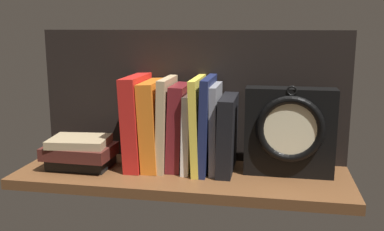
# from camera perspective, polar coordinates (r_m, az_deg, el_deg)

# --- Properties ---
(ground_plane) EXTENTS (0.83, 0.26, 0.03)m
(ground_plane) POSITION_cam_1_polar(r_m,az_deg,el_deg) (1.11, -1.35, -7.98)
(ground_plane) COLOR brown
(back_panel) EXTENTS (0.83, 0.01, 0.35)m
(back_panel) POSITION_cam_1_polar(r_m,az_deg,el_deg) (1.18, -0.13, 2.61)
(back_panel) COLOR black
(back_panel) RESTS_ON ground_plane
(book_red_requiem) EXTENTS (0.05, 0.17, 0.24)m
(book_red_requiem) POSITION_cam_1_polar(r_m,az_deg,el_deg) (1.14, -7.05, -0.76)
(book_red_requiem) COLOR red
(book_red_requiem) RESTS_ON ground_plane
(book_orange_pandolfini) EXTENTS (0.05, 0.15, 0.22)m
(book_orange_pandolfini) POSITION_cam_1_polar(r_m,az_deg,el_deg) (1.13, -4.96, -1.15)
(book_orange_pandolfini) COLOR orange
(book_orange_pandolfini) RESTS_ON ground_plane
(book_tan_shortstories) EXTENTS (0.03, 0.15, 0.23)m
(book_tan_shortstories) POSITION_cam_1_polar(r_m,az_deg,el_deg) (1.12, -3.32, -1.00)
(book_tan_shortstories) COLOR tan
(book_tan_shortstories) RESTS_ON ground_plane
(book_maroon_dawkins) EXTENTS (0.05, 0.12, 0.22)m
(book_maroon_dawkins) POSITION_cam_1_polar(r_m,az_deg,el_deg) (1.11, -1.76, -1.48)
(book_maroon_dawkins) COLOR maroon
(book_maroon_dawkins) RESTS_ON ground_plane
(book_white_catcher) EXTENTS (0.02, 0.15, 0.19)m
(book_white_catcher) POSITION_cam_1_polar(r_m,az_deg,el_deg) (1.11, -0.22, -2.08)
(book_white_catcher) COLOR silver
(book_white_catcher) RESTS_ON ground_plane
(book_yellow_seinlanguage) EXTENTS (0.03, 0.17, 0.23)m
(book_yellow_seinlanguage) POSITION_cam_1_polar(r_m,az_deg,el_deg) (1.10, 0.88, -1.12)
(book_yellow_seinlanguage) COLOR gold
(book_yellow_seinlanguage) RESTS_ON ground_plane
(book_navy_bierce) EXTENTS (0.03, 0.17, 0.24)m
(book_navy_bierce) POSITION_cam_1_polar(r_m,az_deg,el_deg) (1.10, 2.01, -1.12)
(book_navy_bierce) COLOR #192147
(book_navy_bierce) RESTS_ON ground_plane
(book_gray_chess) EXTENTS (0.02, 0.14, 0.22)m
(book_gray_chess) POSITION_cam_1_polar(r_m,az_deg,el_deg) (1.10, 3.10, -1.62)
(book_gray_chess) COLOR gray
(book_gray_chess) RESTS_ON ground_plane
(book_black_skeptic) EXTENTS (0.04, 0.16, 0.19)m
(book_black_skeptic) POSITION_cam_1_polar(r_m,az_deg,el_deg) (1.10, 4.63, -2.41)
(book_black_skeptic) COLOR black
(book_black_skeptic) RESTS_ON ground_plane
(framed_clock) EXTENTS (0.21, 0.08, 0.22)m
(framed_clock) POSITION_cam_1_polar(r_m,az_deg,el_deg) (1.08, 12.56, -2.01)
(framed_clock) COLOR black
(framed_clock) RESTS_ON ground_plane
(book_stack_side) EXTENTS (0.17, 0.12, 0.08)m
(book_stack_side) POSITION_cam_1_polar(r_m,az_deg,el_deg) (1.16, -14.33, -4.68)
(book_stack_side) COLOR black
(book_stack_side) RESTS_ON ground_plane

